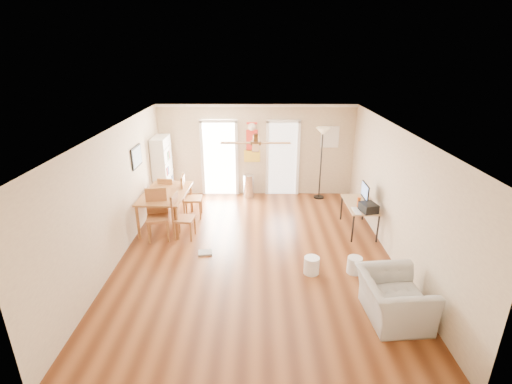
{
  "coord_description": "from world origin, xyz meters",
  "views": [
    {
      "loc": [
        0.03,
        -6.81,
        3.99
      ],
      "look_at": [
        0.0,
        0.6,
        1.15
      ],
      "focal_mm": 26.23,
      "sensor_mm": 36.0,
      "label": 1
    }
  ],
  "objects_px": {
    "wastebasket_a": "(312,265)",
    "armchair": "(393,298)",
    "bookshelf": "(163,170)",
    "dining_chair_far": "(169,194)",
    "dining_chair_right_a": "(192,196)",
    "dining_table": "(167,208)",
    "dining_chair_right_b": "(184,216)",
    "computer_desk": "(359,217)",
    "wastebasket_b": "(355,265)",
    "torchiere_lamp": "(321,164)",
    "trash_can": "(249,186)",
    "dining_chair_near": "(157,216)",
    "printer": "(368,208)"
  },
  "relations": [
    {
      "from": "wastebasket_a",
      "to": "armchair",
      "type": "height_order",
      "value": "armchair"
    },
    {
      "from": "dining_chair_right_a",
      "to": "printer",
      "type": "xyz_separation_m",
      "value": [
        4.05,
        -1.2,
        0.22
      ]
    },
    {
      "from": "dining_chair_right_b",
      "to": "torchiere_lamp",
      "type": "height_order",
      "value": "torchiere_lamp"
    },
    {
      "from": "dining_chair_near",
      "to": "wastebasket_b",
      "type": "distance_m",
      "value": 4.29
    },
    {
      "from": "trash_can",
      "to": "wastebasket_b",
      "type": "distance_m",
      "value": 4.43
    },
    {
      "from": "dining_table",
      "to": "armchair",
      "type": "bearing_deg",
      "value": -38.2
    },
    {
      "from": "dining_chair_right_b",
      "to": "dining_chair_right_a",
      "type": "bearing_deg",
      "value": 5.35
    },
    {
      "from": "computer_desk",
      "to": "bookshelf",
      "type": "bearing_deg",
      "value": 160.44
    },
    {
      "from": "computer_desk",
      "to": "armchair",
      "type": "relative_size",
      "value": 1.13
    },
    {
      "from": "dining_chair_right_a",
      "to": "computer_desk",
      "type": "height_order",
      "value": "dining_chair_right_a"
    },
    {
      "from": "dining_chair_near",
      "to": "dining_chair_right_b",
      "type": "bearing_deg",
      "value": -6.25
    },
    {
      "from": "dining_chair_right_b",
      "to": "armchair",
      "type": "xyz_separation_m",
      "value": [
        3.75,
        -2.69,
        -0.16
      ]
    },
    {
      "from": "dining_chair_far",
      "to": "dining_chair_near",
      "type": "bearing_deg",
      "value": 100.17
    },
    {
      "from": "bookshelf",
      "to": "wastebasket_a",
      "type": "relative_size",
      "value": 5.47
    },
    {
      "from": "dining_chair_right_a",
      "to": "wastebasket_a",
      "type": "bearing_deg",
      "value": -137.57
    },
    {
      "from": "dining_table",
      "to": "printer",
      "type": "relative_size",
      "value": 4.49
    },
    {
      "from": "bookshelf",
      "to": "dining_chair_far",
      "type": "xyz_separation_m",
      "value": [
        0.28,
        -0.69,
        -0.44
      ]
    },
    {
      "from": "dining_chair_right_b",
      "to": "dining_chair_far",
      "type": "xyz_separation_m",
      "value": [
        -0.66,
        1.44,
        -0.04
      ]
    },
    {
      "from": "wastebasket_a",
      "to": "armchair",
      "type": "relative_size",
      "value": 0.3
    },
    {
      "from": "bookshelf",
      "to": "wastebasket_a",
      "type": "distance_m",
      "value": 5.13
    },
    {
      "from": "wastebasket_a",
      "to": "wastebasket_b",
      "type": "bearing_deg",
      "value": 1.62
    },
    {
      "from": "trash_can",
      "to": "dining_chair_right_a",
      "type": "bearing_deg",
      "value": -135.63
    },
    {
      "from": "dining_table",
      "to": "dining_chair_right_b",
      "type": "relative_size",
      "value": 1.59
    },
    {
      "from": "dining_chair_far",
      "to": "wastebasket_a",
      "type": "relative_size",
      "value": 2.84
    },
    {
      "from": "dining_chair_far",
      "to": "dining_table",
      "type": "bearing_deg",
      "value": 105.38
    },
    {
      "from": "dining_chair_right_b",
      "to": "wastebasket_a",
      "type": "xyz_separation_m",
      "value": [
        2.66,
        -1.44,
        -0.35
      ]
    },
    {
      "from": "wastebasket_a",
      "to": "armchair",
      "type": "xyz_separation_m",
      "value": [
        1.09,
        -1.25,
        0.19
      ]
    },
    {
      "from": "printer",
      "to": "wastebasket_b",
      "type": "relative_size",
      "value": 1.14
    },
    {
      "from": "dining_chair_right_b",
      "to": "dining_chair_near",
      "type": "height_order",
      "value": "dining_chair_near"
    },
    {
      "from": "trash_can",
      "to": "torchiere_lamp",
      "type": "distance_m",
      "value": 2.13
    },
    {
      "from": "computer_desk",
      "to": "wastebasket_a",
      "type": "distance_m",
      "value": 2.26
    },
    {
      "from": "dining_chair_right_a",
      "to": "dining_chair_far",
      "type": "relative_size",
      "value": 1.15
    },
    {
      "from": "dining_chair_right_b",
      "to": "dining_table",
      "type": "bearing_deg",
      "value": 43.93
    },
    {
      "from": "wastebasket_a",
      "to": "dining_chair_near",
      "type": "bearing_deg",
      "value": 156.83
    },
    {
      "from": "computer_desk",
      "to": "wastebasket_b",
      "type": "distance_m",
      "value": 1.88
    },
    {
      "from": "wastebasket_b",
      "to": "wastebasket_a",
      "type": "bearing_deg",
      "value": -178.38
    },
    {
      "from": "dining_chair_right_b",
      "to": "printer",
      "type": "relative_size",
      "value": 2.82
    },
    {
      "from": "dining_chair_right_a",
      "to": "dining_chair_far",
      "type": "height_order",
      "value": "dining_chair_right_a"
    },
    {
      "from": "dining_table",
      "to": "dining_chair_far",
      "type": "bearing_deg",
      "value": 98.51
    },
    {
      "from": "dining_chair_far",
      "to": "trash_can",
      "type": "height_order",
      "value": "dining_chair_far"
    },
    {
      "from": "dining_chair_right_a",
      "to": "dining_chair_far",
      "type": "bearing_deg",
      "value": 61.43
    },
    {
      "from": "printer",
      "to": "armchair",
      "type": "relative_size",
      "value": 0.33
    },
    {
      "from": "dining_chair_right_b",
      "to": "armchair",
      "type": "bearing_deg",
      "value": -120.33
    },
    {
      "from": "dining_table",
      "to": "torchiere_lamp",
      "type": "distance_m",
      "value": 4.36
    },
    {
      "from": "dining_chair_far",
      "to": "wastebasket_b",
      "type": "xyz_separation_m",
      "value": [
        4.14,
        -2.86,
        -0.32
      ]
    },
    {
      "from": "bookshelf",
      "to": "torchiere_lamp",
      "type": "height_order",
      "value": "torchiere_lamp"
    },
    {
      "from": "trash_can",
      "to": "wastebasket_a",
      "type": "relative_size",
      "value": 1.97
    },
    {
      "from": "bookshelf",
      "to": "dining_chair_far",
      "type": "bearing_deg",
      "value": -84.45
    },
    {
      "from": "bookshelf",
      "to": "dining_table",
      "type": "xyz_separation_m",
      "value": [
        0.4,
        -1.44,
        -0.5
      ]
    },
    {
      "from": "dining_table",
      "to": "dining_chair_near",
      "type": "xyz_separation_m",
      "value": [
        -0.03,
        -0.75,
        0.15
      ]
    }
  ]
}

